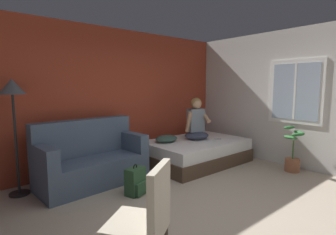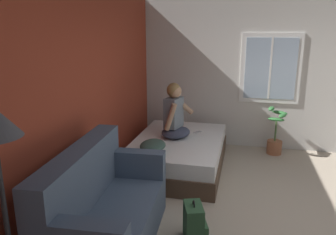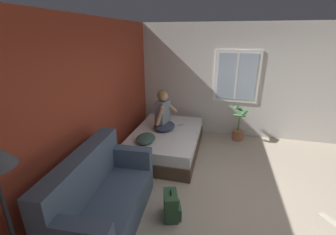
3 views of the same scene
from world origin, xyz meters
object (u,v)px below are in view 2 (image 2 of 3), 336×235
at_px(backpack, 194,223).
at_px(person_seated, 175,115).
at_px(bed, 178,153).
at_px(cell_phone, 198,132).
at_px(potted_plant, 275,138).
at_px(couch, 104,211).
at_px(throw_pillow, 153,145).

bearing_deg(backpack, person_seated, 18.09).
bearing_deg(person_seated, bed, -135.56).
distance_m(backpack, cell_phone, 2.28).
distance_m(backpack, potted_plant, 3.00).
bearing_deg(couch, potted_plant, -30.87).
relative_size(cell_phone, potted_plant, 0.17).
height_order(bed, throw_pillow, throw_pillow).
distance_m(couch, cell_phone, 2.61).
distance_m(backpack, throw_pillow, 1.53).
height_order(couch, cell_phone, couch).
height_order(person_seated, cell_phone, person_seated).
distance_m(person_seated, potted_plant, 1.94).
xyz_separation_m(couch, person_seated, (2.23, -0.24, 0.44)).
bearing_deg(cell_phone, backpack, -44.52).
bearing_deg(person_seated, couch, 173.87).
distance_m(couch, person_seated, 2.29).
height_order(couch, potted_plant, couch).
distance_m(throw_pillow, potted_plant, 2.41).
distance_m(bed, potted_plant, 1.84).
xyz_separation_m(couch, backpack, (0.31, -0.87, -0.20)).
bearing_deg(person_seated, potted_plant, -61.10).
xyz_separation_m(person_seated, throw_pillow, (-0.67, 0.18, -0.29)).
relative_size(backpack, potted_plant, 0.54).
bearing_deg(backpack, couch, 109.75).
bearing_deg(throw_pillow, potted_plant, -49.06).
height_order(couch, person_seated, person_seated).
bearing_deg(person_seated, throw_pillow, 165.23).
bearing_deg(potted_plant, cell_phone, 114.05).
relative_size(throw_pillow, cell_phone, 3.33).
height_order(throw_pillow, potted_plant, potted_plant).
distance_m(bed, throw_pillow, 0.71).
bearing_deg(throw_pillow, couch, 177.67).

